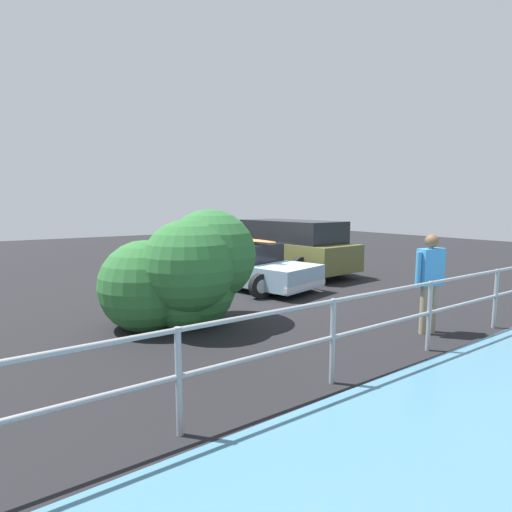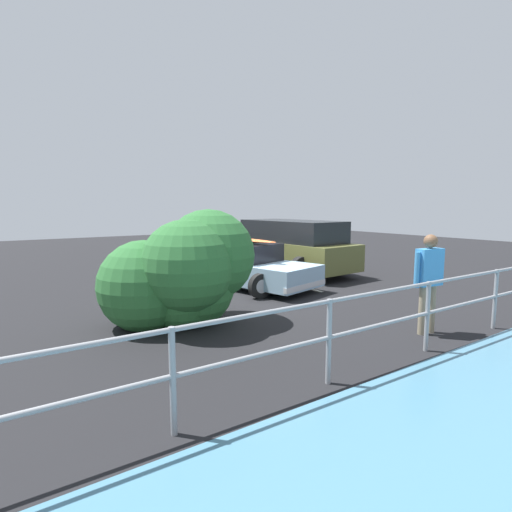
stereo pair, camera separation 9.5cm
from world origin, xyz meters
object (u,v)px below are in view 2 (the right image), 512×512
at_px(sedan_car, 243,265).
at_px(suv_car, 292,246).
at_px(person_bystander, 429,275).
at_px(bush_near_left, 184,274).

bearing_deg(sedan_car, suv_car, -159.51).
height_order(suv_car, person_bystander, person_bystander).
bearing_deg(suv_car, bush_near_left, 32.18).
height_order(sedan_car, suv_car, suv_car).
xyz_separation_m(suv_car, person_bystander, (2.21, 6.60, 0.16)).
bearing_deg(person_bystander, bush_near_left, -41.33).
relative_size(person_bystander, bush_near_left, 0.60).
bearing_deg(sedan_car, bush_near_left, 40.40).
xyz_separation_m(sedan_car, suv_car, (-2.63, -0.98, 0.34)).
height_order(sedan_car, bush_near_left, bush_near_left).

